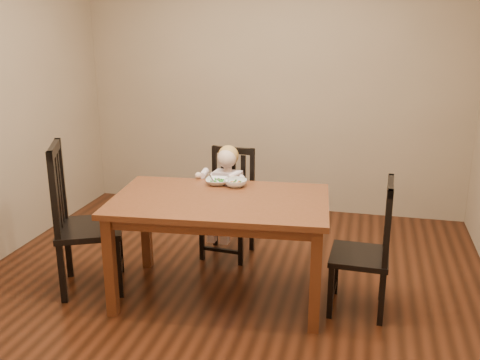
% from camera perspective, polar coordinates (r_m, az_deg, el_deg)
% --- Properties ---
extents(room, '(4.01, 4.01, 2.71)m').
position_cam_1_polar(room, '(3.66, -2.09, 6.95)').
color(room, '#451E0E').
rests_on(room, ground).
extents(dining_table, '(1.60, 1.05, 0.76)m').
position_cam_1_polar(dining_table, '(3.81, -2.14, -3.22)').
color(dining_table, '#512A13').
rests_on(dining_table, room).
extents(chair_child, '(0.43, 0.41, 0.93)m').
position_cam_1_polar(chair_child, '(4.60, -1.17, -2.66)').
color(chair_child, black).
rests_on(chair_child, room).
extents(chair_left, '(0.62, 0.64, 1.13)m').
position_cam_1_polar(chair_left, '(4.14, -16.57, -4.21)').
color(chair_left, black).
rests_on(chair_left, room).
extents(chair_right, '(0.41, 0.43, 0.96)m').
position_cam_1_polar(chair_right, '(3.80, 13.41, -7.24)').
color(chair_right, black).
rests_on(chair_right, room).
extents(toddler, '(0.33, 0.40, 0.52)m').
position_cam_1_polar(toddler, '(4.52, -1.38, -1.22)').
color(toddler, white).
rests_on(toddler, chair_child).
extents(bowl_peas, '(0.21, 0.21, 0.04)m').
position_cam_1_polar(bowl_peas, '(4.09, -2.43, -0.16)').
color(bowl_peas, silver).
rests_on(bowl_peas, dining_table).
extents(bowl_veg, '(0.20, 0.20, 0.05)m').
position_cam_1_polar(bowl_veg, '(4.04, -0.48, -0.31)').
color(bowl_veg, silver).
rests_on(bowl_veg, dining_table).
extents(fork, '(0.08, 0.10, 0.04)m').
position_cam_1_polar(fork, '(4.08, -3.04, 0.08)').
color(fork, silver).
rests_on(fork, bowl_peas).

